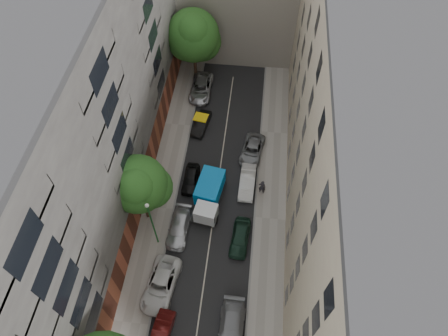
# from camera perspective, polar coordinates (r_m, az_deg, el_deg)

# --- Properties ---
(ground) EXTENTS (120.00, 120.00, 0.00)m
(ground) POSITION_cam_1_polar(r_m,az_deg,el_deg) (39.41, -1.47, -6.53)
(ground) COLOR #4C4C49
(ground) RESTS_ON ground
(road_surface) EXTENTS (8.00, 44.00, 0.02)m
(road_surface) POSITION_cam_1_polar(r_m,az_deg,el_deg) (39.40, -1.47, -6.53)
(road_surface) COLOR black
(road_surface) RESTS_ON ground
(sidewalk_left) EXTENTS (3.00, 44.00, 0.15)m
(sidewalk_left) POSITION_cam_1_polar(r_m,az_deg,el_deg) (40.15, -9.32, -5.64)
(sidewalk_left) COLOR gray
(sidewalk_left) RESTS_ON ground
(sidewalk_right) EXTENTS (3.00, 44.00, 0.15)m
(sidewalk_right) POSITION_cam_1_polar(r_m,az_deg,el_deg) (39.30, 6.57, -7.21)
(sidewalk_right) COLOR gray
(sidewalk_right) RESTS_ON ground
(building_left) EXTENTS (8.00, 44.00, 20.00)m
(building_left) POSITION_cam_1_polar(r_m,az_deg,el_deg) (33.94, -20.64, 3.87)
(building_left) COLOR #464442
(building_left) RESTS_ON ground
(building_right) EXTENTS (8.00, 44.00, 20.00)m
(building_right) POSITION_cam_1_polar(r_m,az_deg,el_deg) (31.88, 18.15, 0.58)
(building_right) COLOR #B8AC8F
(building_right) RESTS_ON ground
(tarp_truck) EXTENTS (2.98, 5.79, 2.54)m
(tarp_truck) POSITION_cam_1_polar(r_m,az_deg,el_deg) (38.85, -2.17, -3.92)
(tarp_truck) COLOR black
(tarp_truck) RESTS_ON ground
(car_left_1) EXTENTS (1.84, 4.06, 1.29)m
(car_left_1) POSITION_cam_1_polar(r_m,az_deg,el_deg) (35.08, -9.01, -22.41)
(car_left_1) COLOR #4E100F
(car_left_1) RESTS_ON ground
(car_left_2) EXTENTS (3.12, 5.61, 1.48)m
(car_left_2) POSITION_cam_1_polar(r_m,az_deg,el_deg) (36.13, -9.02, -16.15)
(car_left_2) COLOR silver
(car_left_2) RESTS_ON ground
(car_left_3) EXTENTS (2.10, 4.68, 1.33)m
(car_left_3) POSITION_cam_1_polar(r_m,az_deg,el_deg) (38.18, -6.43, -8.45)
(car_left_3) COLOR #B5B4B9
(car_left_3) RESTS_ON ground
(car_left_4) EXTENTS (1.56, 3.82, 1.30)m
(car_left_4) POSITION_cam_1_polar(r_m,az_deg,el_deg) (40.91, -4.79, -1.55)
(car_left_4) COLOR black
(car_left_4) RESTS_ON ground
(car_left_5) EXTENTS (1.98, 4.07, 1.28)m
(car_left_5) POSITION_cam_1_polar(r_m,az_deg,el_deg) (45.49, -3.27, 6.37)
(car_left_5) COLOR black
(car_left_5) RESTS_ON ground
(car_left_6) EXTENTS (2.54, 5.42, 1.50)m
(car_left_6) POSITION_cam_1_polar(r_m,az_deg,el_deg) (49.36, -3.27, 11.36)
(car_left_6) COLOR #AFAFB4
(car_left_6) RESTS_ON ground
(car_right_1) EXTENTS (2.09, 5.09, 1.48)m
(car_right_1) POSITION_cam_1_polar(r_m,az_deg,el_deg) (34.70, 1.06, -22.11)
(car_right_1) COLOR slate
(car_right_1) RESTS_ON ground
(car_right_2) EXTENTS (1.97, 4.25, 1.41)m
(car_right_2) POSITION_cam_1_polar(r_m,az_deg,el_deg) (37.48, 2.32, -9.88)
(car_right_2) COLOR black
(car_right_2) RESTS_ON ground
(car_right_3) EXTENTS (1.61, 4.38, 1.43)m
(car_right_3) POSITION_cam_1_polar(r_m,az_deg,el_deg) (40.54, 3.35, -2.01)
(car_right_3) COLOR silver
(car_right_3) RESTS_ON ground
(car_right_4) EXTENTS (2.84, 4.91, 1.29)m
(car_right_4) POSITION_cam_1_polar(r_m,az_deg,el_deg) (43.06, 4.03, 2.56)
(car_right_4) COLOR slate
(car_right_4) RESTS_ON ground
(tree_mid) EXTENTS (5.43, 5.18, 8.33)m
(tree_mid) POSITION_cam_1_polar(r_m,az_deg,el_deg) (35.11, -12.00, -2.56)
(tree_mid) COLOR #382619
(tree_mid) RESTS_ON sidewalk_left
(tree_far) EXTENTS (6.17, 6.02, 9.44)m
(tree_far) POSITION_cam_1_polar(r_m,az_deg,el_deg) (47.59, -4.33, 18.12)
(tree_far) COLOR #382619
(tree_far) RESTS_ON sidewalk_left
(lamp_post) EXTENTS (0.36, 0.36, 6.92)m
(lamp_post) POSITION_cam_1_polar(r_m,az_deg,el_deg) (34.65, -10.32, -7.38)
(lamp_post) COLOR #1B6128
(lamp_post) RESTS_ON sidewalk_left
(pedestrian) EXTENTS (0.76, 0.56, 1.92)m
(pedestrian) POSITION_cam_1_polar(r_m,az_deg,el_deg) (39.85, 5.46, -2.71)
(pedestrian) COLOR black
(pedestrian) RESTS_ON sidewalk_right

